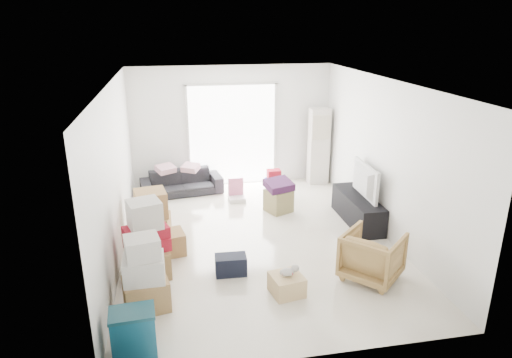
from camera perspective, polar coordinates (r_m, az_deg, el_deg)
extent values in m
cube|color=white|center=(8.07, 0.10, -8.30)|extent=(4.50, 6.00, 0.24)
cube|color=white|center=(7.20, 0.11, 12.95)|extent=(4.50, 6.00, 0.24)
cube|color=white|center=(10.48, -3.11, 6.75)|extent=(4.50, 0.24, 2.70)
cube|color=white|center=(4.71, 7.33, -9.57)|extent=(4.50, 0.24, 2.70)
cube|color=white|center=(7.45, -18.10, 0.62)|extent=(0.24, 6.00, 2.70)
cube|color=white|center=(8.26, 16.49, 2.56)|extent=(0.24, 6.00, 2.70)
cube|color=white|center=(10.39, -2.98, 5.51)|extent=(2.00, 0.01, 2.30)
cube|color=silver|center=(10.30, -8.52, 5.20)|extent=(0.06, 0.04, 2.30)
cube|color=silver|center=(10.56, 2.43, 5.74)|extent=(0.06, 0.04, 2.30)
cube|color=silver|center=(10.17, -3.09, 11.80)|extent=(2.10, 0.04, 0.06)
cube|color=beige|center=(10.58, 7.84, 4.07)|extent=(0.45, 0.30, 1.75)
cube|color=black|center=(8.78, 12.60, -3.69)|extent=(0.47, 1.55, 0.52)
imported|color=black|center=(8.66, 12.75, -1.68)|extent=(0.64, 1.09, 0.14)
imported|color=#28282D|center=(10.07, -9.31, 0.03)|extent=(1.79, 0.74, 0.68)
cube|color=#BC899B|center=(9.93, -11.28, 2.01)|extent=(0.43, 0.40, 0.11)
cube|color=#BC899B|center=(9.93, -8.22, 2.20)|extent=(0.41, 0.39, 0.11)
imported|color=tan|center=(6.93, 14.35, -9.02)|extent=(1.06, 1.06, 0.80)
cube|color=navy|center=(5.66, -14.90, -19.37)|extent=(0.50, 0.37, 0.27)
cube|color=navy|center=(5.50, -15.15, -17.16)|extent=(0.50, 0.37, 0.27)
cube|color=#0C333D|center=(5.41, -15.30, -15.83)|extent=(0.52, 0.39, 0.04)
cube|color=#9D7D47|center=(6.33, -13.54, -13.78)|extent=(0.65, 0.57, 0.42)
cube|color=beige|center=(6.14, -13.81, -10.84)|extent=(0.53, 0.43, 0.33)
cube|color=beige|center=(6.00, -14.05, -8.31)|extent=(0.49, 0.45, 0.28)
cube|color=#9D7D47|center=(7.07, -13.28, -10.04)|extent=(0.68, 0.68, 0.42)
cube|color=red|center=(6.93, -13.47, -7.82)|extent=(0.72, 0.56, 0.19)
cube|color=red|center=(6.85, -13.59, -6.48)|extent=(0.71, 0.58, 0.17)
cube|color=beige|center=(6.73, -13.77, -4.29)|extent=(0.55, 0.53, 0.40)
cube|color=#9D7D47|center=(8.15, -12.79, -5.89)|extent=(0.64, 0.56, 0.43)
cube|color=#9D7D47|center=(7.98, -13.02, -3.03)|extent=(0.59, 0.59, 0.46)
cube|color=#9D7D47|center=(7.62, -10.66, -7.83)|extent=(0.51, 0.51, 0.37)
cube|color=black|center=(6.94, -3.16, -10.67)|extent=(0.47, 0.30, 0.30)
cube|color=#918254|center=(9.07, 2.83, -2.72)|extent=(0.59, 0.59, 0.44)
cube|color=#421D48|center=(8.97, 2.86, -0.98)|extent=(0.58, 0.58, 0.14)
cylinder|color=#0E24B5|center=(9.84, 2.24, -0.07)|extent=(0.44, 0.44, 0.04)
cylinder|color=#0E24B5|center=(10.03, 2.70, -0.86)|extent=(0.04, 0.04, 0.34)
cylinder|color=#0E24B5|center=(9.98, 1.47, -0.94)|extent=(0.04, 0.04, 0.34)
cylinder|color=#0E24B5|center=(9.78, 1.74, -1.37)|extent=(0.04, 0.04, 0.34)
cylinder|color=#0E24B5|center=(9.82, 3.00, -1.29)|extent=(0.04, 0.04, 0.34)
cube|color=red|center=(9.80, 2.25, 0.59)|extent=(0.28, 0.22, 0.20)
cube|color=silver|center=(9.63, -2.42, -2.51)|extent=(0.35, 0.31, 0.09)
cube|color=pink|center=(9.67, -2.55, -0.96)|extent=(0.32, 0.05, 0.38)
cube|color=tan|center=(6.50, 3.87, -13.02)|extent=(0.49, 0.49, 0.28)
ellipsoid|color=#B2ADA8|center=(6.40, 3.91, -11.52)|extent=(0.21, 0.15, 0.11)
cube|color=red|center=(6.40, 3.91, -11.49)|extent=(0.15, 0.12, 0.03)
sphere|color=#B2ADA8|center=(6.44, 4.91, -11.04)|extent=(0.11, 0.11, 0.11)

